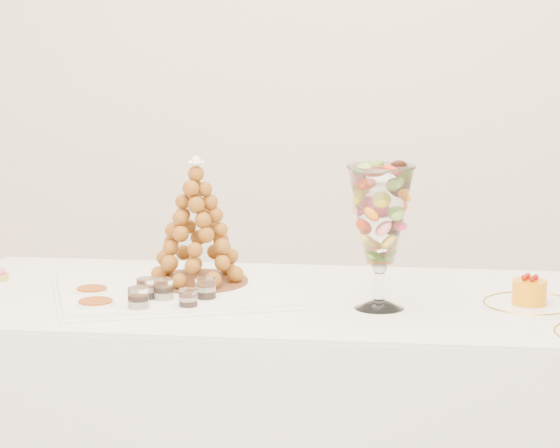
# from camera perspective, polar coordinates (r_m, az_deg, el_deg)

# --- Properties ---
(buffet_table) EXTENTS (1.95, 0.80, 0.74)m
(buffet_table) POSITION_cam_1_polar(r_m,az_deg,el_deg) (3.56, 1.55, -8.96)
(buffet_table) COLOR white
(buffet_table) RESTS_ON ground
(lace_tray) EXTENTS (0.71, 0.62, 0.02)m
(lace_tray) POSITION_cam_1_polar(r_m,az_deg,el_deg) (3.50, -4.56, -2.88)
(lace_tray) COLOR white
(lace_tray) RESTS_ON buffet_table
(macaron_vase) EXTENTS (0.17, 0.17, 0.36)m
(macaron_vase) POSITION_cam_1_polar(r_m,az_deg,el_deg) (3.31, 4.34, 0.33)
(macaron_vase) COLOR white
(macaron_vase) RESTS_ON buffet_table
(cake_plate) EXTENTS (0.24, 0.24, 0.01)m
(cake_plate) POSITION_cam_1_polar(r_m,az_deg,el_deg) (3.41, 10.69, -3.46)
(cake_plate) COLOR white
(cake_plate) RESTS_ON buffet_table
(verrine_a) EXTENTS (0.05, 0.05, 0.07)m
(verrine_a) POSITION_cam_1_polar(r_m,az_deg,el_deg) (3.38, -5.75, -2.93)
(verrine_a) COLOR white
(verrine_a) RESTS_ON buffet_table
(verrine_b) EXTENTS (0.06, 0.06, 0.07)m
(verrine_b) POSITION_cam_1_polar(r_m,az_deg,el_deg) (3.37, -5.04, -2.96)
(verrine_b) COLOR white
(verrine_b) RESTS_ON buffet_table
(verrine_c) EXTENTS (0.06, 0.06, 0.07)m
(verrine_c) POSITION_cam_1_polar(r_m,az_deg,el_deg) (3.37, -3.22, -2.93)
(verrine_c) COLOR white
(verrine_c) RESTS_ON buffet_table
(verrine_d) EXTENTS (0.07, 0.07, 0.07)m
(verrine_d) POSITION_cam_1_polar(r_m,az_deg,el_deg) (3.29, -6.11, -3.33)
(verrine_d) COLOR white
(verrine_d) RESTS_ON buffet_table
(verrine_e) EXTENTS (0.05, 0.05, 0.06)m
(verrine_e) POSITION_cam_1_polar(r_m,az_deg,el_deg) (3.30, -3.98, -3.34)
(verrine_e) COLOR white
(verrine_e) RESTS_ON buffet_table
(ramekin_back) EXTENTS (0.09, 0.09, 0.03)m
(ramekin_back) POSITION_cam_1_polar(r_m,az_deg,el_deg) (3.47, -8.10, -3.00)
(ramekin_back) COLOR white
(ramekin_back) RESTS_ON buffet_table
(ramekin_front) EXTENTS (0.10, 0.10, 0.03)m
(ramekin_front) POSITION_cam_1_polar(r_m,az_deg,el_deg) (3.33, -7.93, -3.58)
(ramekin_front) COLOR white
(ramekin_front) RESTS_ON buffet_table
(croquembouche) EXTENTS (0.27, 0.27, 0.34)m
(croquembouche) POSITION_cam_1_polar(r_m,az_deg,el_deg) (3.51, -3.61, 0.11)
(croquembouche) COLOR brown
(croquembouche) RESTS_ON lace_tray
(mousse_cake) EXTENTS (0.09, 0.09, 0.08)m
(mousse_cake) POSITION_cam_1_polar(r_m,az_deg,el_deg) (3.40, 10.68, -2.88)
(mousse_cake) COLOR orange
(mousse_cake) RESTS_ON cake_plate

